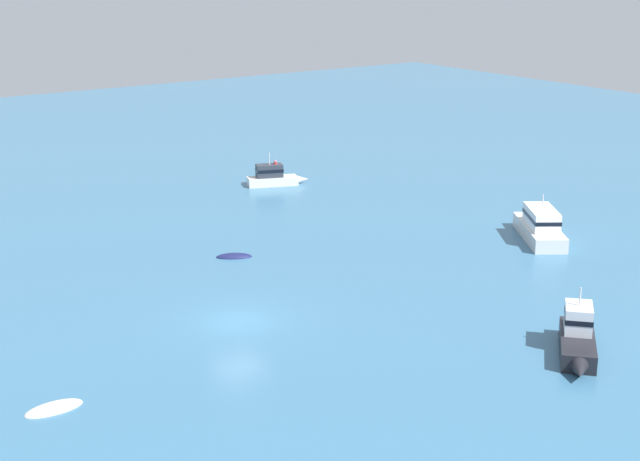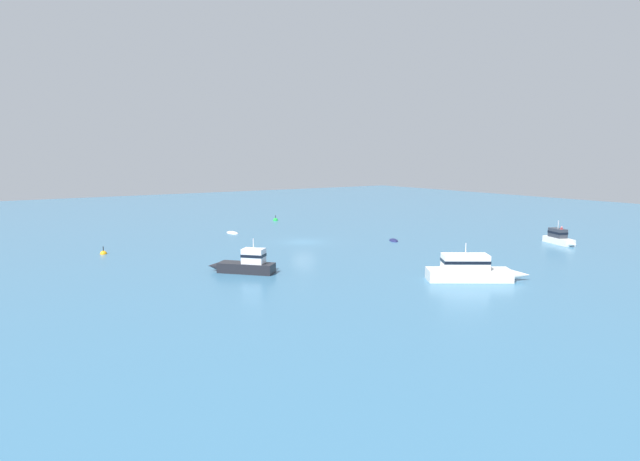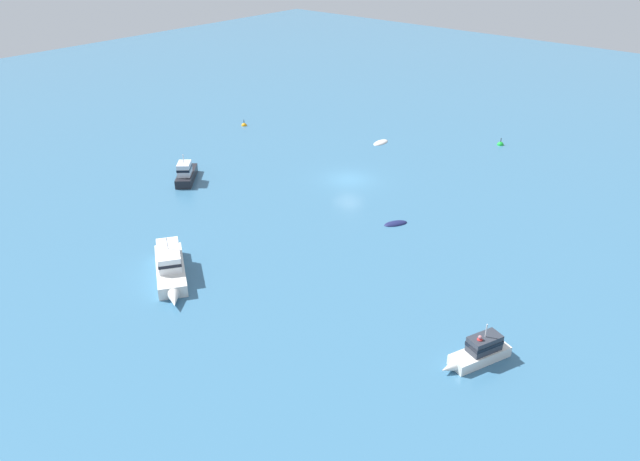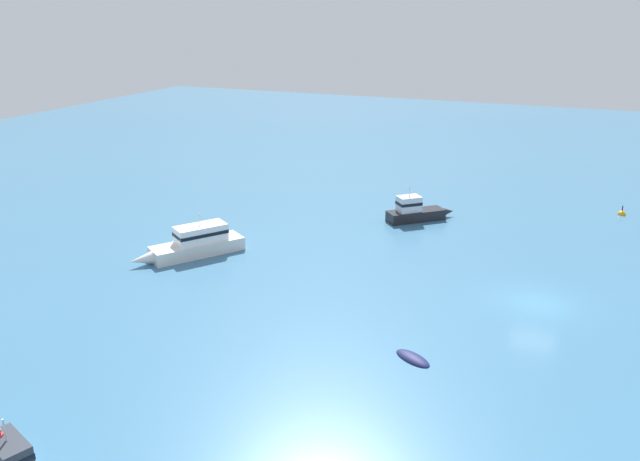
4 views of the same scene
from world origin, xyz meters
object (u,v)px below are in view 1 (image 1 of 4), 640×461
object	(u,v)px
cabin_cruiser_1	(273,177)
rib	(54,409)
dinghy	(234,257)
cabin_cruiser	(539,225)
cabin_cruiser_2	(578,338)

from	to	relation	value
cabin_cruiser_1	rib	bearing A→B (deg)	-114.74
dinghy	cabin_cruiser_1	world-z (taller)	cabin_cruiser_1
cabin_cruiser	rib	world-z (taller)	cabin_cruiser
dinghy	rib	size ratio (longest dim) A/B	0.95
dinghy	cabin_cruiser_1	xyz separation A→B (m)	(-13.72, 11.51, 0.68)
rib	cabin_cruiser_2	world-z (taller)	cabin_cruiser_2
cabin_cruiser	dinghy	bearing A→B (deg)	100.45
cabin_cruiser	cabin_cruiser_2	xyz separation A→B (m)	(13.24, -12.04, -0.09)
rib	dinghy	bearing A→B (deg)	-142.19
cabin_cruiser	rib	bearing A→B (deg)	132.83
dinghy	rib	xyz separation A→B (m)	(12.69, -15.61, 0.00)
cabin_cruiser	cabin_cruiser_1	xyz separation A→B (m)	(-21.44, -5.96, -0.16)
cabin_cruiser	rib	distance (m)	33.47
dinghy	cabin_cruiser_1	distance (m)	17.92
cabin_cruiser	cabin_cruiser_2	distance (m)	17.89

